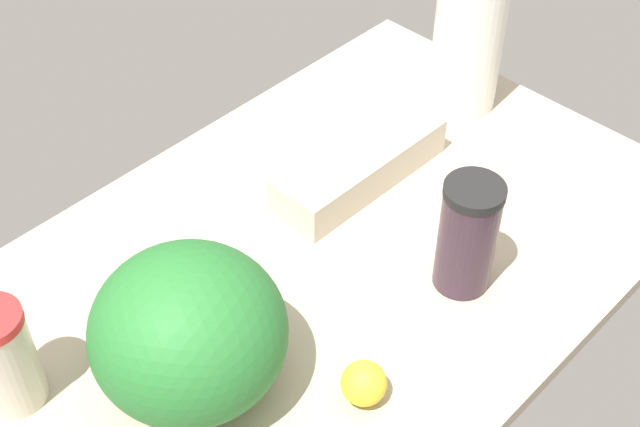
{
  "coord_description": "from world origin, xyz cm",
  "views": [
    {
      "loc": [
        68.07,
        65.69,
        104.68
      ],
      "look_at": [
        0.0,
        0.0,
        13.0
      ],
      "focal_mm": 50.0,
      "sensor_mm": 36.0,
      "label": 1
    }
  ],
  "objects_px": {
    "milk_jug": "(469,38)",
    "tumbler_cup": "(4,358)",
    "lemon_near_front": "(364,383)",
    "egg_carton": "(359,164)",
    "shaker_bottle": "(467,236)",
    "watermelon": "(189,332)"
  },
  "relations": [
    {
      "from": "milk_jug",
      "to": "tumbler_cup",
      "type": "bearing_deg",
      "value": -1.61
    },
    {
      "from": "lemon_near_front",
      "to": "egg_carton",
      "type": "bearing_deg",
      "value": -136.94
    },
    {
      "from": "tumbler_cup",
      "to": "milk_jug",
      "type": "bearing_deg",
      "value": 178.39
    },
    {
      "from": "lemon_near_front",
      "to": "shaker_bottle",
      "type": "bearing_deg",
      "value": -172.41
    },
    {
      "from": "watermelon",
      "to": "lemon_near_front",
      "type": "bearing_deg",
      "value": 128.13
    },
    {
      "from": "tumbler_cup",
      "to": "egg_carton",
      "type": "xyz_separation_m",
      "value": [
        -0.64,
        0.04,
        -0.05
      ]
    },
    {
      "from": "watermelon",
      "to": "shaker_bottle",
      "type": "relative_size",
      "value": 1.35
    },
    {
      "from": "watermelon",
      "to": "milk_jug",
      "type": "relative_size",
      "value": 0.87
    },
    {
      "from": "shaker_bottle",
      "to": "egg_carton",
      "type": "bearing_deg",
      "value": -103.18
    },
    {
      "from": "egg_carton",
      "to": "lemon_near_front",
      "type": "height_order",
      "value": "egg_carton"
    },
    {
      "from": "milk_jug",
      "to": "lemon_near_front",
      "type": "height_order",
      "value": "milk_jug"
    },
    {
      "from": "egg_carton",
      "to": "lemon_near_front",
      "type": "distance_m",
      "value": 0.44
    },
    {
      "from": "tumbler_cup",
      "to": "lemon_near_front",
      "type": "height_order",
      "value": "tumbler_cup"
    },
    {
      "from": "watermelon",
      "to": "shaker_bottle",
      "type": "bearing_deg",
      "value": 160.1
    },
    {
      "from": "watermelon",
      "to": "lemon_near_front",
      "type": "xyz_separation_m",
      "value": [
        -0.14,
        0.18,
        -0.08
      ]
    },
    {
      "from": "tumbler_cup",
      "to": "watermelon",
      "type": "height_order",
      "value": "watermelon"
    },
    {
      "from": "tumbler_cup",
      "to": "shaker_bottle",
      "type": "xyz_separation_m",
      "value": [
        -0.58,
        0.3,
        0.01
      ]
    },
    {
      "from": "lemon_near_front",
      "to": "watermelon",
      "type": "bearing_deg",
      "value": -51.87
    },
    {
      "from": "egg_carton",
      "to": "shaker_bottle",
      "type": "distance_m",
      "value": 0.28
    },
    {
      "from": "egg_carton",
      "to": "shaker_bottle",
      "type": "xyz_separation_m",
      "value": [
        0.06,
        0.27,
        0.06
      ]
    },
    {
      "from": "shaker_bottle",
      "to": "tumbler_cup",
      "type": "bearing_deg",
      "value": -27.54
    },
    {
      "from": "milk_jug",
      "to": "shaker_bottle",
      "type": "height_order",
      "value": "milk_jug"
    }
  ]
}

